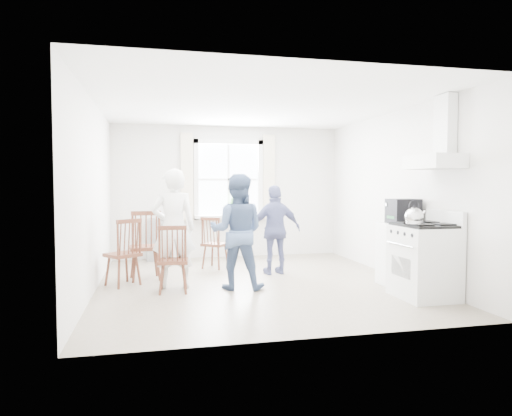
{
  "coord_description": "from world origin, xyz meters",
  "views": [
    {
      "loc": [
        -1.45,
        -6.51,
        1.46
      ],
      "look_at": [
        0.05,
        0.2,
        1.1
      ],
      "focal_mm": 32.0,
      "sensor_mm": 36.0,
      "label": 1
    }
  ],
  "objects": [
    {
      "name": "windsor_chair_a",
      "position": [
        -1.58,
        0.49,
        0.65
      ],
      "size": [
        0.5,
        0.49,
        1.07
      ],
      "color": "#4B2518",
      "rests_on": "ground"
    },
    {
      "name": "window_assembly",
      "position": [
        0.0,
        2.45,
        1.46
      ],
      "size": [
        1.88,
        0.24,
        1.7
      ],
      "color": "white",
      "rests_on": "room_shell"
    },
    {
      "name": "low_cabinet",
      "position": [
        1.98,
        -0.65,
        0.45
      ],
      "size": [
        0.5,
        0.55,
        0.9
      ],
      "primitive_type": "cube",
      "color": "silver",
      "rests_on": "ground"
    },
    {
      "name": "kettle",
      "position": [
        1.68,
        -1.47,
        1.05
      ],
      "size": [
        0.22,
        0.22,
        0.31
      ],
      "color": "silver",
      "rests_on": "gas_stove"
    },
    {
      "name": "person_right",
      "position": [
        0.47,
        0.58,
        0.72
      ],
      "size": [
        0.92,
        0.92,
        1.44
      ],
      "primitive_type": "imported",
      "rotation": [
        0.0,
        0.0,
        3.24
      ],
      "color": "navy",
      "rests_on": "ground"
    },
    {
      "name": "shelf_unit",
      "position": [
        -1.4,
        2.33,
        0.4
      ],
      "size": [
        0.4,
        0.3,
        0.8
      ],
      "primitive_type": "cube",
      "color": "gray",
      "rests_on": "ground"
    },
    {
      "name": "windsor_chair_d",
      "position": [
        -0.48,
        1.24,
        0.55
      ],
      "size": [
        0.53,
        0.53,
        0.91
      ],
      "color": "#4B2518",
      "rests_on": "ground"
    },
    {
      "name": "room_shell",
      "position": [
        0.0,
        0.0,
        1.3
      ],
      "size": [
        4.62,
        5.12,
        2.64
      ],
      "color": "gray",
      "rests_on": "ground"
    },
    {
      "name": "potted_plant",
      "position": [
        0.04,
        2.36,
        1.03
      ],
      "size": [
        0.2,
        0.2,
        0.35
      ],
      "primitive_type": "imported",
      "rotation": [
        0.0,
        0.0,
        -0.05
      ],
      "color": "#377C37",
      "rests_on": "window_assembly"
    },
    {
      "name": "person_left",
      "position": [
        -1.19,
        -0.07,
        0.84
      ],
      "size": [
        0.61,
        0.61,
        1.67
      ],
      "primitive_type": "imported",
      "rotation": [
        0.0,
        0.0,
        3.14
      ],
      "color": "white",
      "rests_on": "ground"
    },
    {
      "name": "range_hood",
      "position": [
        2.07,
        -1.35,
        1.9
      ],
      "size": [
        0.45,
        0.76,
        0.94
      ],
      "color": "silver",
      "rests_on": "room_shell"
    },
    {
      "name": "cardboard_box",
      "position": [
        1.99,
        -0.74,
        0.98
      ],
      "size": [
        0.28,
        0.23,
        0.16
      ],
      "primitive_type": "cube",
      "rotation": [
        0.0,
        0.0,
        -0.24
      ],
      "color": "#A4744F",
      "rests_on": "low_cabinet"
    },
    {
      "name": "stereo_stack",
      "position": [
        1.99,
        -0.69,
        1.07
      ],
      "size": [
        0.39,
        0.35,
        0.35
      ],
      "color": "black",
      "rests_on": "low_cabinet"
    },
    {
      "name": "windsor_chair_b",
      "position": [
        -1.22,
        -0.43,
        0.56
      ],
      "size": [
        0.42,
        0.41,
        0.92
      ],
      "color": "#4B2518",
      "rests_on": "ground"
    },
    {
      "name": "windsor_chair_c",
      "position": [
        -1.84,
        0.16,
        0.6
      ],
      "size": [
        0.57,
        0.56,
        0.98
      ],
      "color": "#4B2518",
      "rests_on": "ground"
    },
    {
      "name": "person_mid",
      "position": [
        -0.33,
        -0.31,
        0.8
      ],
      "size": [
        0.97,
        0.97,
        1.6
      ],
      "primitive_type": "imported",
      "rotation": [
        0.0,
        0.0,
        2.85
      ],
      "color": "#44587E",
      "rests_on": "ground"
    },
    {
      "name": "gas_stove",
      "position": [
        1.91,
        -1.35,
        0.48
      ],
      "size": [
        0.68,
        0.76,
        1.12
      ],
      "color": "silver",
      "rests_on": "ground"
    }
  ]
}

